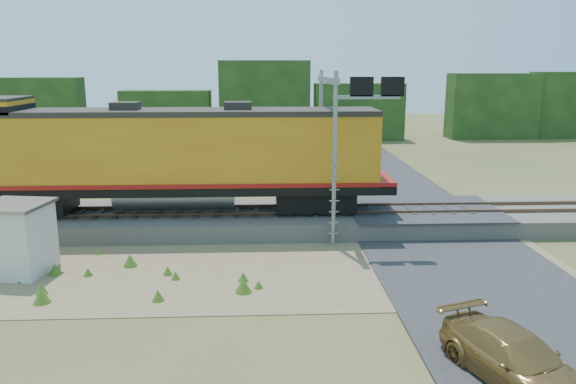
{
  "coord_description": "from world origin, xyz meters",
  "views": [
    {
      "loc": [
        -0.57,
        -19.35,
        7.44
      ],
      "look_at": [
        0.45,
        3.0,
        2.4
      ],
      "focal_mm": 35.0,
      "sensor_mm": 36.0,
      "label": 1
    }
  ],
  "objects_px": {
    "shed": "(17,238)",
    "car": "(515,359)",
    "locomotive": "(166,155)",
    "signal_gantry": "(338,113)"
  },
  "relations": [
    {
      "from": "shed",
      "to": "car",
      "type": "relative_size",
      "value": 0.61
    },
    {
      "from": "signal_gantry",
      "to": "car",
      "type": "distance_m",
      "value": 13.94
    },
    {
      "from": "locomotive",
      "to": "car",
      "type": "distance_m",
      "value": 17.22
    },
    {
      "from": "shed",
      "to": "signal_gantry",
      "type": "relative_size",
      "value": 0.36
    },
    {
      "from": "shed",
      "to": "car",
      "type": "distance_m",
      "value": 16.93
    },
    {
      "from": "signal_gantry",
      "to": "car",
      "type": "bearing_deg",
      "value": -78.31
    },
    {
      "from": "car",
      "to": "signal_gantry",
      "type": "bearing_deg",
      "value": 82.79
    },
    {
      "from": "locomotive",
      "to": "signal_gantry",
      "type": "xyz_separation_m",
      "value": [
        7.67,
        -0.67,
        1.93
      ]
    },
    {
      "from": "shed",
      "to": "car",
      "type": "height_order",
      "value": "shed"
    },
    {
      "from": "shed",
      "to": "signal_gantry",
      "type": "height_order",
      "value": "signal_gantry"
    }
  ]
}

